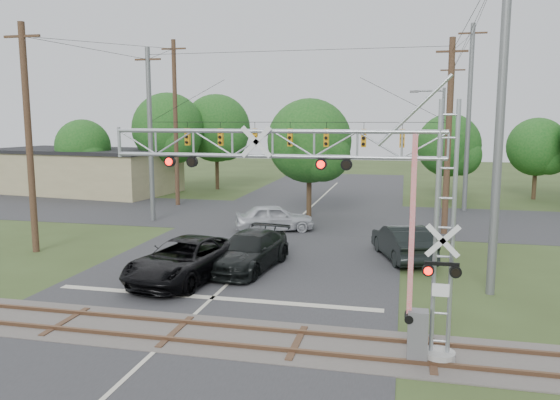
% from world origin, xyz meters
% --- Properties ---
extents(ground, '(160.00, 160.00, 0.00)m').
position_xyz_m(ground, '(0.00, 0.00, 0.00)').
color(ground, '#33411E').
rests_on(ground, ground).
extents(road_main, '(14.00, 90.00, 0.02)m').
position_xyz_m(road_main, '(0.00, 10.00, 0.01)').
color(road_main, '#2D2D30').
rests_on(road_main, ground).
extents(road_cross, '(90.00, 12.00, 0.02)m').
position_xyz_m(road_cross, '(0.00, 24.00, 0.01)').
color(road_cross, '#2D2D30').
rests_on(road_cross, ground).
extents(railroad_track, '(90.00, 3.20, 0.17)m').
position_xyz_m(railroad_track, '(0.00, 2.00, 0.03)').
color(railroad_track, '#4C4741').
rests_on(railroad_track, ground).
extents(crossing_gantry, '(10.25, 0.94, 7.36)m').
position_xyz_m(crossing_gantry, '(5.14, 1.64, 4.51)').
color(crossing_gantry, '#979792').
rests_on(crossing_gantry, ground).
extents(traffic_signal_span, '(19.34, 0.36, 11.50)m').
position_xyz_m(traffic_signal_span, '(0.88, 20.00, 5.75)').
color(traffic_signal_span, slate).
rests_on(traffic_signal_span, ground).
extents(pickup_black, '(4.00, 6.78, 1.77)m').
position_xyz_m(pickup_black, '(-1.99, 7.60, 0.88)').
color(pickup_black, black).
rests_on(pickup_black, ground).
extents(car_dark, '(3.13, 6.05, 1.68)m').
position_xyz_m(car_dark, '(0.20, 9.88, 0.84)').
color(car_dark, black).
rests_on(car_dark, ground).
extents(sedan_silver, '(5.22, 3.57, 1.65)m').
position_xyz_m(sedan_silver, '(-0.67, 18.56, 0.82)').
color(sedan_silver, '#B6B9BE').
rests_on(sedan_silver, ground).
extents(suv_dark, '(3.36, 5.55, 1.73)m').
position_xyz_m(suv_dark, '(7.08, 13.27, 0.86)').
color(suv_dark, black).
rests_on(suv_dark, ground).
extents(commercial_building, '(18.47, 11.08, 4.08)m').
position_xyz_m(commercial_building, '(-22.69, 32.33, 2.05)').
color(commercial_building, '#948B63').
rests_on(commercial_building, ground).
extents(streetlight, '(2.40, 0.25, 8.99)m').
position_xyz_m(streetlight, '(9.36, 26.12, 5.03)').
color(streetlight, slate).
rests_on(streetlight, ground).
extents(utility_poles, '(25.07, 26.69, 13.76)m').
position_xyz_m(utility_poles, '(2.42, 21.80, 6.50)').
color(utility_poles, '#3B291B').
rests_on(utility_poles, ground).
extents(treeline, '(48.81, 19.32, 9.28)m').
position_xyz_m(treeline, '(0.05, 32.70, 5.49)').
color(treeline, '#3C2C1B').
rests_on(treeline, ground).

